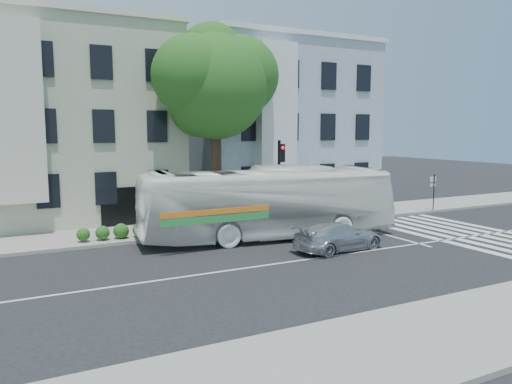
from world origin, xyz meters
TOP-DOWN VIEW (x-y plane):
  - ground at (0.00, 0.00)m, footprint 120.00×120.00m
  - sidewalk_far at (0.00, 8.00)m, footprint 80.00×4.00m
  - sidewalk_near at (0.00, -8.00)m, footprint 80.00×4.00m
  - building_left at (-7.00, 15.00)m, footprint 12.00×10.00m
  - building_right at (7.00, 15.00)m, footprint 12.00×10.00m
  - street_tree at (0.06, 8.74)m, footprint 7.30×5.90m
  - bus at (0.95, 4.30)m, footprint 4.47×12.73m
  - sedan at (2.44, 0.69)m, footprint 2.12×4.39m
  - hedge at (-3.02, 6.80)m, footprint 8.46×2.83m
  - traffic_signal at (2.73, 6.27)m, footprint 0.49×0.55m
  - fire_hydrant at (9.00, 8.37)m, footprint 0.43×0.28m
  - far_sign_pole at (13.90, 6.15)m, footprint 0.41×0.19m

SIDE VIEW (x-z plane):
  - ground at x=0.00m, z-range 0.00..0.00m
  - sidewalk_far at x=0.00m, z-range 0.00..0.15m
  - sidewalk_near at x=0.00m, z-range 0.00..0.15m
  - hedge at x=-3.02m, z-range 0.15..0.85m
  - fire_hydrant at x=9.00m, z-range 0.16..0.91m
  - sedan at x=2.44m, z-range 0.00..1.23m
  - far_sign_pole at x=13.90m, z-range 0.47..2.76m
  - bus at x=0.95m, z-range 0.00..3.47m
  - traffic_signal at x=2.73m, z-range 0.68..5.36m
  - building_left at x=-7.00m, z-range 0.00..11.00m
  - building_right at x=7.00m, z-range 0.00..11.00m
  - street_tree at x=0.06m, z-range 2.28..13.38m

